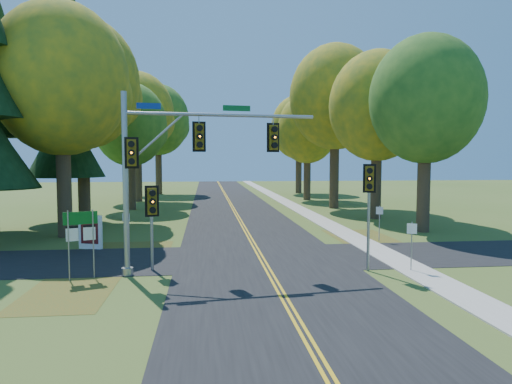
{
  "coord_description": "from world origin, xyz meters",
  "views": [
    {
      "loc": [
        -2.62,
        -19.53,
        4.71
      ],
      "look_at": [
        -0.27,
        1.65,
        3.2
      ],
      "focal_mm": 32.0,
      "sensor_mm": 36.0,
      "label": 1
    }
  ],
  "objects": [
    {
      "name": "ground",
      "position": [
        0.0,
        0.0,
        0.0
      ],
      "size": [
        160.0,
        160.0,
        0.0
      ],
      "primitive_type": "plane",
      "color": "#42581F",
      "rests_on": "ground"
    },
    {
      "name": "road_main",
      "position": [
        0.0,
        0.0,
        0.01
      ],
      "size": [
        8.0,
        160.0,
        0.02
      ],
      "primitive_type": "cube",
      "color": "black",
      "rests_on": "ground"
    },
    {
      "name": "road_cross",
      "position": [
        0.0,
        2.0,
        0.01
      ],
      "size": [
        60.0,
        6.0,
        0.02
      ],
      "primitive_type": "cube",
      "color": "black",
      "rests_on": "ground"
    },
    {
      "name": "centerline_left",
      "position": [
        -0.1,
        0.0,
        0.03
      ],
      "size": [
        0.1,
        160.0,
        0.01
      ],
      "primitive_type": "cube",
      "color": "gold",
      "rests_on": "road_main"
    },
    {
      "name": "centerline_right",
      "position": [
        0.1,
        0.0,
        0.03
      ],
      "size": [
        0.1,
        160.0,
        0.01
      ],
      "primitive_type": "cube",
      "color": "gold",
      "rests_on": "road_main"
    },
    {
      "name": "sidewalk_east",
      "position": [
        6.2,
        0.0,
        0.03
      ],
      "size": [
        1.6,
        160.0,
        0.06
      ],
      "primitive_type": "cube",
      "color": "#9E998E",
      "rests_on": "ground"
    },
    {
      "name": "leaf_patch_w_near",
      "position": [
        -6.5,
        4.0,
        0.01
      ],
      "size": [
        4.0,
        6.0,
        0.0
      ],
      "primitive_type": "cube",
      "color": "brown",
      "rests_on": "ground"
    },
    {
      "name": "leaf_patch_e",
      "position": [
        6.8,
        6.0,
        0.01
      ],
      "size": [
        3.5,
        8.0,
        0.0
      ],
      "primitive_type": "cube",
      "color": "brown",
      "rests_on": "ground"
    },
    {
      "name": "leaf_patch_w_far",
      "position": [
        -7.5,
        -3.0,
        0.01
      ],
      "size": [
        3.0,
        5.0,
        0.0
      ],
      "primitive_type": "cube",
      "color": "brown",
      "rests_on": "ground"
    },
    {
      "name": "tree_w_a",
      "position": [
        -11.13,
        9.38,
        9.49
      ],
      "size": [
        8.0,
        8.0,
        14.15
      ],
      "color": "#38281C",
      "rests_on": "ground"
    },
    {
      "name": "tree_e_a",
      "position": [
        11.57,
        8.77,
        8.53
      ],
      "size": [
        7.2,
        7.2,
        12.73
      ],
      "color": "#38281C",
      "rests_on": "ground"
    },
    {
      "name": "tree_w_b",
      "position": [
        -11.72,
        16.29,
        10.37
      ],
      "size": [
        8.6,
        8.6,
        15.38
      ],
      "color": "#38281C",
      "rests_on": "ground"
    },
    {
      "name": "tree_e_b",
      "position": [
        10.97,
        15.58,
        8.9
      ],
      "size": [
        7.6,
        7.6,
        13.33
      ],
      "color": "#38281C",
      "rests_on": "ground"
    },
    {
      "name": "tree_w_c",
      "position": [
        -9.54,
        24.47,
        7.94
      ],
      "size": [
        6.8,
        6.8,
        11.91
      ],
      "color": "#38281C",
      "rests_on": "ground"
    },
    {
      "name": "tree_e_c",
      "position": [
        9.88,
        23.69,
        10.66
      ],
      "size": [
        8.8,
        8.8,
        15.79
      ],
      "color": "#38281C",
      "rests_on": "ground"
    },
    {
      "name": "tree_w_d",
      "position": [
        -10.13,
        33.18,
        9.78
      ],
      "size": [
        8.2,
        8.2,
        14.56
      ],
      "color": "#38281C",
      "rests_on": "ground"
    },
    {
      "name": "tree_e_d",
      "position": [
        9.26,
        32.87,
        8.24
      ],
      "size": [
        7.0,
        7.0,
        12.32
      ],
      "color": "#38281C",
      "rests_on": "ground"
    },
    {
      "name": "tree_w_e",
      "position": [
        -8.92,
        44.09,
        10.07
      ],
      "size": [
        8.4,
        8.4,
        14.97
      ],
      "color": "#38281C",
      "rests_on": "ground"
    },
    {
      "name": "tree_e_e",
      "position": [
        10.47,
        43.58,
        9.19
      ],
      "size": [
        7.8,
        7.8,
        13.74
      ],
      "color": "#38281C",
      "rests_on": "ground"
    },
    {
      "name": "pine_c",
      "position": [
        -13.0,
        16.0,
        9.69
      ],
      "size": [
        5.6,
        5.6,
        20.56
      ],
      "color": "#38281C",
      "rests_on": "ground"
    },
    {
      "name": "traffic_mast",
      "position": [
        -3.82,
        -0.56,
        4.78
      ],
      "size": [
        8.14,
        1.52,
        7.43
      ],
      "rotation": [
        0.0,
        0.0,
        0.12
      ],
      "color": "#94979C",
      "rests_on": "ground"
    },
    {
      "name": "east_signal_pole",
      "position": [
        4.14,
        -1.28,
        3.44
      ],
      "size": [
        0.51,
        0.61,
        4.54
      ],
      "rotation": [
        0.0,
        0.0,
        -0.32
      ],
      "color": "gray",
      "rests_on": "ground"
    },
    {
      "name": "ped_signal_pole",
      "position": [
        -4.86,
        -0.22,
        2.71
      ],
      "size": [
        0.57,
        0.67,
        3.64
      ],
      "rotation": [
        0.0,
        0.0,
        0.22
      ],
      "color": "gray",
      "rests_on": "ground"
    },
    {
      "name": "route_sign_cluster",
      "position": [
        -7.51,
        -1.15,
        1.94
      ],
      "size": [
        1.21,
        0.5,
        2.75
      ],
      "rotation": [
        0.0,
        0.0,
        0.37
      ],
      "color": "gray",
      "rests_on": "ground"
    },
    {
      "name": "info_kiosk",
      "position": [
        -8.69,
        5.1,
        0.89
      ],
      "size": [
        1.29,
        0.59,
        1.79
      ],
      "rotation": [
        0.0,
        0.0,
        -0.33
      ],
      "color": "white",
      "rests_on": "ground"
    },
    {
      "name": "reg_sign_e_north",
      "position": [
        7.29,
        5.52,
        1.43
      ],
      "size": [
        0.38,
        0.17,
        2.08
      ],
      "rotation": [
        0.0,
        0.0,
        -0.38
      ],
      "color": "gray",
      "rests_on": "ground"
    },
    {
      "name": "reg_sign_e_south",
      "position": [
        5.98,
        -1.4,
        1.44
      ],
      "size": [
        0.38,
        0.18,
        2.11
      ],
      "rotation": [
        0.0,
        0.0,
        -0.4
      ],
      "color": "gray",
      "rests_on": "ground"
    },
    {
      "name": "reg_sign_w",
      "position": [
        -6.75,
        4.63,
        1.36
      ],
      "size": [
        0.38,
        0.08,
        1.99
      ],
      "rotation": [
        0.0,
        0.0,
        -0.12
      ],
      "color": "gray",
      "rests_on": "ground"
    }
  ]
}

